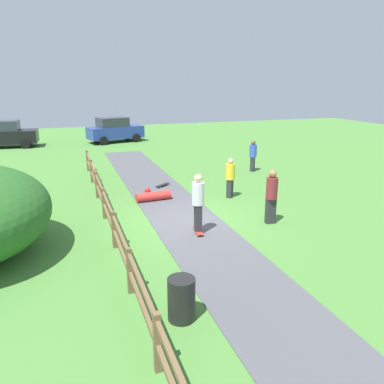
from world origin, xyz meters
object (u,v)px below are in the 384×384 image
skater_riding (198,200)px  skater_fallen (153,196)px  trash_bin (181,299)px  parked_car_black (5,134)px  bystander_blue (253,154)px  bystander_yellow (230,176)px  parked_car_blue (115,130)px  skateboard_loose (163,185)px  bystander_maroon (272,194)px

skater_riding → skater_fallen: bearing=98.3°
trash_bin → parked_car_black: (-5.80, 23.75, 0.51)m
bystander_blue → bystander_yellow: (-3.10, -3.95, -0.00)m
parked_car_blue → parked_car_black: bearing=179.9°
skater_riding → parked_car_blue: (0.13, 19.60, -0.13)m
skateboard_loose → bystander_blue: (5.31, 1.48, 0.81)m
skateboard_loose → skater_fallen: bearing=-115.5°
parked_car_blue → parked_car_black: 7.77m
skater_fallen → parked_car_blue: bearing=87.5°
skater_fallen → bystander_maroon: (3.17, -3.75, 0.83)m
skater_riding → skateboard_loose: 5.76m
skater_riding → bystander_maroon: (2.61, 0.05, -0.06)m
skater_riding → bystander_maroon: size_ratio=1.03×
bystander_maroon → parked_car_black: size_ratio=0.43×
skater_riding → parked_car_blue: 19.60m
skateboard_loose → bystander_yellow: 3.41m
trash_bin → bystander_blue: size_ratio=0.55×
parked_car_black → skateboard_loose: bearing=-60.3°
skater_fallen → bystander_blue: size_ratio=0.86×
bystander_blue → bystander_yellow: 5.02m
bystander_blue → skater_riding: bearing=-128.3°
bystander_maroon → bystander_yellow: 3.16m
trash_bin → skateboard_loose: bearing=77.5°
bystander_maroon → parked_car_blue: size_ratio=0.41×
skateboard_loose → parked_car_blue: parked_car_blue is taller
skater_fallen → skateboard_loose: size_ratio=1.88×
trash_bin → skater_riding: (1.84, 4.13, 0.63)m
skater_riding → bystander_yellow: (2.54, 3.20, -0.18)m
skater_riding → bystander_blue: size_ratio=1.15×
bystander_blue → bystander_maroon: bearing=-113.2°
skater_fallen → bystander_yellow: (3.10, -0.60, 0.70)m
skater_fallen → skater_riding: bearing=-81.7°
trash_bin → parked_car_blue: parked_car_blue is taller
skater_riding → parked_car_black: (-7.64, 19.62, -0.13)m
trash_bin → skateboard_loose: trash_bin is taller
skater_riding → parked_car_blue: parked_car_blue is taller
parked_car_blue → skateboard_loose: bearing=-89.2°
parked_car_black → bystander_maroon: bearing=-62.4°
bystander_blue → parked_car_black: 18.22m
bystander_yellow → bystander_maroon: bearing=-88.8°
parked_car_blue → bystander_maroon: bearing=-82.8°
trash_bin → bystander_maroon: (4.44, 4.18, 0.58)m
bystander_yellow → parked_car_black: 19.32m
skateboard_loose → parked_car_black: 16.09m
parked_car_black → skater_riding: bearing=-68.7°
skateboard_loose → bystander_maroon: (2.28, -5.62, 0.94)m
trash_bin → parked_car_blue: (1.97, 23.73, 0.51)m
skateboard_loose → parked_car_blue: bearing=90.8°
skateboard_loose → bystander_yellow: bystander_yellow is taller
trash_bin → bystander_yellow: 8.56m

